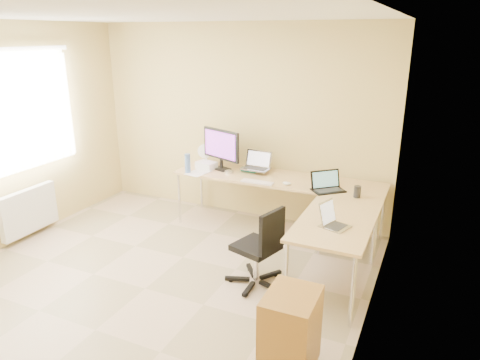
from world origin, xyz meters
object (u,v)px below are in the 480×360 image
at_px(office_chair, 256,239).
at_px(laptop_return, 336,218).
at_px(desk_main, 277,205).
at_px(water_bottle, 188,163).
at_px(mug, 206,166).
at_px(keyboard, 257,182).
at_px(laptop_center, 256,161).
at_px(laptop_black, 329,182).
at_px(cabinet, 290,332).
at_px(desk_fan, 206,154).
at_px(desk_return, 334,253).
at_px(monitor, 221,149).

bearing_deg(office_chair, laptop_return, 24.22).
distance_m(desk_main, water_bottle, 1.26).
relative_size(mug, water_bottle, 0.34).
distance_m(desk_main, keyboard, 0.50).
height_order(laptop_center, mug, laptop_center).
distance_m(laptop_black, cabinet, 2.18).
xyz_separation_m(mug, office_chair, (1.25, -1.25, -0.27)).
bearing_deg(office_chair, desk_main, 117.39).
height_order(laptop_black, office_chair, laptop_black).
bearing_deg(mug, laptop_black, -6.55).
height_order(desk_main, desk_fan, desk_fan).
bearing_deg(laptop_black, water_bottle, 140.31).
xyz_separation_m(desk_fan, laptop_return, (2.12, -1.38, -0.03)).
relative_size(laptop_center, keyboard, 0.88).
bearing_deg(office_chair, mug, 151.61).
relative_size(desk_main, laptop_center, 7.53).
height_order(laptop_black, cabinet, laptop_black).
xyz_separation_m(water_bottle, cabinet, (2.09, -2.04, -0.50)).
distance_m(desk_return, monitor, 2.15).
relative_size(water_bottle, laptop_return, 0.90).
relative_size(desk_main, laptop_return, 9.41).
bearing_deg(desk_return, keyboard, 148.06).
xyz_separation_m(laptop_black, keyboard, (-0.85, -0.07, -0.10)).
bearing_deg(laptop_return, desk_fan, 76.04).
bearing_deg(desk_main, monitor, 178.32).
relative_size(water_bottle, office_chair, 0.30).
bearing_deg(mug, monitor, 15.09).
relative_size(laptop_black, mug, 4.20).
bearing_deg(monitor, laptop_return, -13.28).
bearing_deg(laptop_return, desk_return, 26.33).
relative_size(mug, office_chair, 0.10).
bearing_deg(water_bottle, desk_return, -18.49).
bearing_deg(mug, water_bottle, -114.29).
bearing_deg(desk_main, laptop_center, 167.91).
xyz_separation_m(laptop_black, water_bottle, (-1.83, -0.07, 0.01)).
height_order(desk_main, mug, mug).
bearing_deg(desk_return, mug, 153.96).
bearing_deg(mug, desk_fan, 117.33).
distance_m(keyboard, desk_fan, 1.10).
bearing_deg(desk_return, laptop_center, 140.56).
relative_size(desk_fan, cabinet, 0.40).
bearing_deg(laptop_black, desk_return, -112.25).
height_order(desk_main, cabinet, desk_main).
distance_m(mug, water_bottle, 0.30).
distance_m(mug, laptop_return, 2.31).
relative_size(laptop_center, water_bottle, 1.39).
bearing_deg(water_bottle, laptop_return, -22.58).
xyz_separation_m(desk_return, laptop_return, (0.02, -0.18, 0.46)).
distance_m(desk_fan, office_chair, 2.05).
relative_size(desk_return, desk_fan, 5.16).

